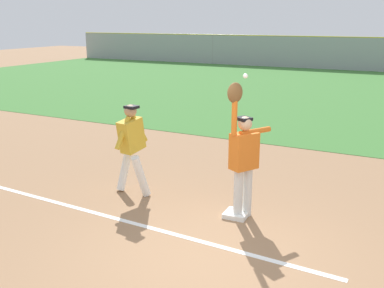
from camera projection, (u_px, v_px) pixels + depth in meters
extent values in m
plane|color=#936D4C|center=(210.00, 259.00, 6.26)|extent=(78.89, 78.89, 0.00)
cube|color=#3D7533|center=(363.00, 94.00, 20.02)|extent=(47.75, 19.92, 0.01)
cube|color=white|center=(23.00, 193.00, 8.61)|extent=(11.99, 0.65, 0.01)
cube|color=white|center=(236.00, 214.00, 7.60)|extent=(0.40, 0.40, 0.08)
cylinder|color=silver|center=(247.00, 192.00, 7.56)|extent=(0.20, 0.20, 0.85)
cylinder|color=silver|center=(238.00, 194.00, 7.45)|extent=(0.20, 0.20, 0.85)
cube|color=orange|center=(244.00, 151.00, 7.31)|extent=(0.44, 0.51, 0.60)
sphere|color=#DBAD84|center=(245.00, 124.00, 7.19)|extent=(0.31, 0.31, 0.23)
cube|color=black|center=(244.00, 119.00, 7.20)|extent=(0.29, 0.28, 0.05)
cylinder|color=orange|center=(234.00, 116.00, 7.03)|extent=(0.12, 0.12, 0.62)
cylinder|color=orange|center=(255.00, 131.00, 7.35)|extent=(0.38, 0.58, 0.09)
ellipsoid|color=brown|center=(235.00, 93.00, 6.94)|extent=(0.26, 0.31, 0.32)
cylinder|color=white|center=(141.00, 176.00, 8.29)|extent=(0.21, 0.45, 0.85)
cylinder|color=white|center=(125.00, 168.00, 8.73)|extent=(0.21, 0.45, 0.85)
cube|color=gold|center=(131.00, 135.00, 8.32)|extent=(0.34, 0.56, 0.66)
sphere|color=tan|center=(130.00, 111.00, 8.20)|extent=(0.26, 0.26, 0.23)
cube|color=black|center=(132.00, 107.00, 8.16)|extent=(0.25, 0.23, 0.05)
cylinder|color=gold|center=(139.00, 128.00, 8.47)|extent=(0.15, 0.41, 0.58)
cylinder|color=gold|center=(123.00, 133.00, 8.12)|extent=(0.15, 0.41, 0.58)
sphere|color=white|center=(245.00, 76.00, 6.74)|extent=(0.07, 0.07, 0.07)
cylinder|color=gray|center=(87.00, 46.00, 38.81)|extent=(0.08, 0.08, 2.09)
cylinder|color=gray|center=(213.00, 50.00, 33.54)|extent=(0.08, 0.08, 2.09)
cube|color=#B7B7BC|center=(318.00, 56.00, 33.98)|extent=(4.59, 2.40, 0.55)
cube|color=#2D333D|center=(318.00, 49.00, 33.85)|extent=(2.39, 1.99, 0.40)
cylinder|color=black|center=(338.00, 59.00, 34.42)|extent=(0.62, 0.29, 0.60)
cylinder|color=black|center=(337.00, 61.00, 32.70)|extent=(0.62, 0.29, 0.60)
cylinder|color=black|center=(300.00, 58.00, 35.40)|extent=(0.62, 0.29, 0.60)
cylinder|color=black|center=(296.00, 60.00, 33.68)|extent=(0.62, 0.29, 0.60)
cylinder|color=black|center=(382.00, 62.00, 32.33)|extent=(0.62, 0.29, 0.60)
cylinder|color=black|center=(376.00, 64.00, 30.81)|extent=(0.62, 0.29, 0.60)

